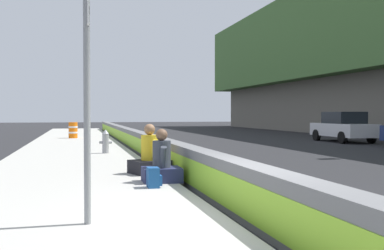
{
  "coord_description": "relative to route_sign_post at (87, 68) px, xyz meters",
  "views": [
    {
      "loc": [
        -6.25,
        2.52,
        1.61
      ],
      "look_at": [
        5.99,
        -0.57,
        1.29
      ],
      "focal_mm": 42.62,
      "sensor_mm": 36.0,
      "label": 1
    }
  ],
  "objects": [
    {
      "name": "route_sign_post",
      "position": [
        0.0,
        0.0,
        0.0
      ],
      "size": [
        0.44,
        0.09,
        3.6
      ],
      "color": "gray",
      "rests_on": "sidewalk_strip"
    },
    {
      "name": "fire_hydrant",
      "position": [
        10.93,
        -0.88,
        -1.62
      ],
      "size": [
        0.26,
        0.46,
        0.88
      ],
      "color": "gray",
      "rests_on": "sidewalk_strip"
    },
    {
      "name": "seated_person_middle",
      "position": [
        4.88,
        -1.59,
        -1.69
      ],
      "size": [
        0.98,
        1.06,
        1.22
      ],
      "color": "black",
      "rests_on": "sidewalk_strip"
    },
    {
      "name": "jersey_barrier",
      "position": [
        0.07,
        -2.38,
        -1.79
      ],
      "size": [
        76.0,
        0.45,
        0.85
      ],
      "color": "slate",
      "rests_on": "ground_plane"
    },
    {
      "name": "construction_barrel",
      "position": [
        21.98,
        0.38,
        -1.59
      ],
      "size": [
        0.54,
        0.54,
        0.95
      ],
      "color": "orange",
      "rests_on": "sidewalk_strip"
    },
    {
      "name": "ground_plane",
      "position": [
        0.07,
        -2.39,
        -2.21
      ],
      "size": [
        160.0,
        160.0,
        0.0
      ],
      "primitive_type": "plane",
      "color": "#232326",
      "rests_on": "ground"
    },
    {
      "name": "parked_car_fourth",
      "position": [
        16.69,
        -14.47,
        -1.35
      ],
      "size": [
        4.56,
        2.08,
        1.71
      ],
      "color": "silver",
      "rests_on": "ground_plane"
    },
    {
      "name": "seated_person_foreground",
      "position": [
        3.46,
        -1.63,
        -1.71
      ],
      "size": [
        0.73,
        0.83,
        1.14
      ],
      "color": "#23284C",
      "rests_on": "sidewalk_strip"
    },
    {
      "name": "backpack",
      "position": [
        2.75,
        -1.33,
        -1.88
      ],
      "size": [
        0.32,
        0.28,
        0.4
      ],
      "color": "navy",
      "rests_on": "sidewalk_strip"
    },
    {
      "name": "sidewalk_strip",
      "position": [
        0.07,
        0.26,
        -2.14
      ],
      "size": [
        80.0,
        4.4,
        0.14
      ],
      "primitive_type": "cube",
      "color": "#A8A59E",
      "rests_on": "ground_plane"
    }
  ]
}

